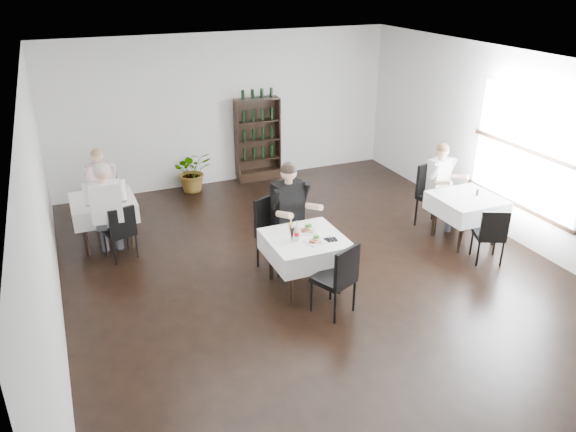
{
  "coord_description": "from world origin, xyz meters",
  "views": [
    {
      "loc": [
        -3.19,
        -6.22,
        4.19
      ],
      "look_at": [
        -0.47,
        0.2,
        1.03
      ],
      "focal_mm": 35.0,
      "sensor_mm": 36.0,
      "label": 1
    }
  ],
  "objects_px": {
    "main_table": "(305,247)",
    "potted_tree": "(193,171)",
    "wine_shelf": "(258,140)",
    "diner_main": "(292,208)"
  },
  "relations": [
    {
      "from": "main_table",
      "to": "wine_shelf",
      "type": "bearing_deg",
      "value": 78.22
    },
    {
      "from": "main_table",
      "to": "potted_tree",
      "type": "bearing_deg",
      "value": 97.21
    },
    {
      "from": "wine_shelf",
      "to": "diner_main",
      "type": "distance_m",
      "value": 3.79
    },
    {
      "from": "wine_shelf",
      "to": "main_table",
      "type": "distance_m",
      "value": 4.41
    },
    {
      "from": "main_table",
      "to": "potted_tree",
      "type": "relative_size",
      "value": 1.24
    },
    {
      "from": "wine_shelf",
      "to": "diner_main",
      "type": "bearing_deg",
      "value": -102.72
    },
    {
      "from": "wine_shelf",
      "to": "diner_main",
      "type": "height_order",
      "value": "wine_shelf"
    },
    {
      "from": "potted_tree",
      "to": "diner_main",
      "type": "xyz_separation_m",
      "value": [
        0.6,
        -3.58,
        0.53
      ]
    },
    {
      "from": "diner_main",
      "to": "potted_tree",
      "type": "bearing_deg",
      "value": 99.49
    },
    {
      "from": "wine_shelf",
      "to": "diner_main",
      "type": "xyz_separation_m",
      "value": [
        -0.83,
        -3.69,
        0.09
      ]
    }
  ]
}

